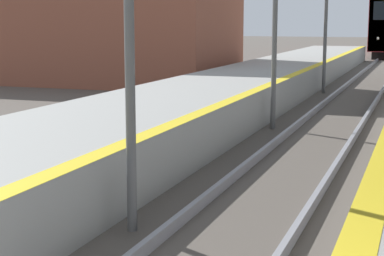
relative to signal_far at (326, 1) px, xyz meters
name	(u,v)px	position (x,y,z in m)	size (l,w,h in m)	color
signal_far	(326,1)	(0.00, 0.00, 0.00)	(0.36, 0.31, 4.57)	#595959
station_building	(77,14)	(-10.50, 1.28, -0.41)	(13.37, 6.48, 5.53)	brown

